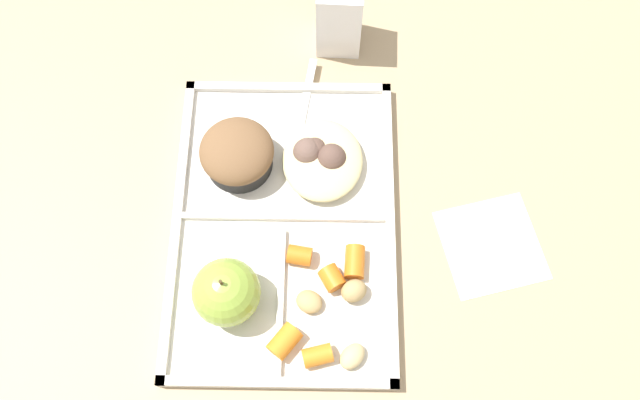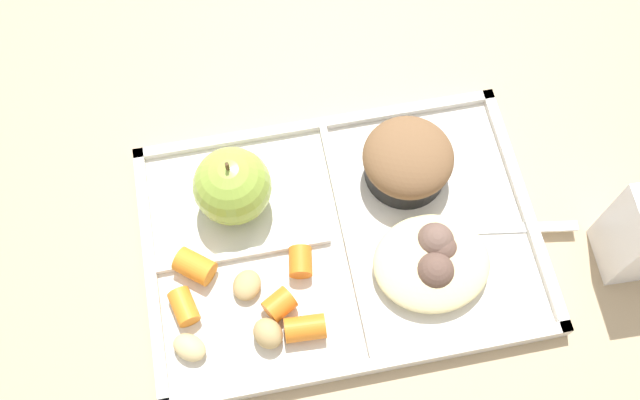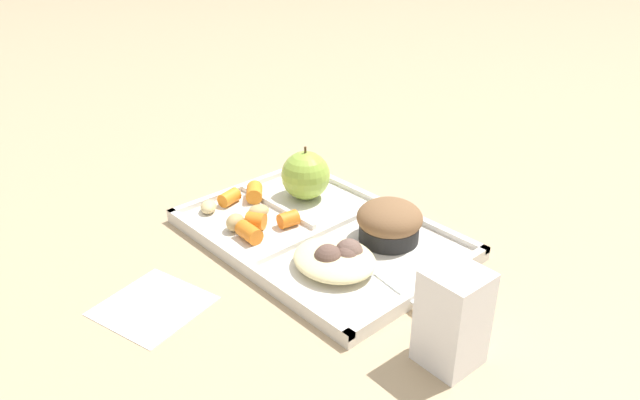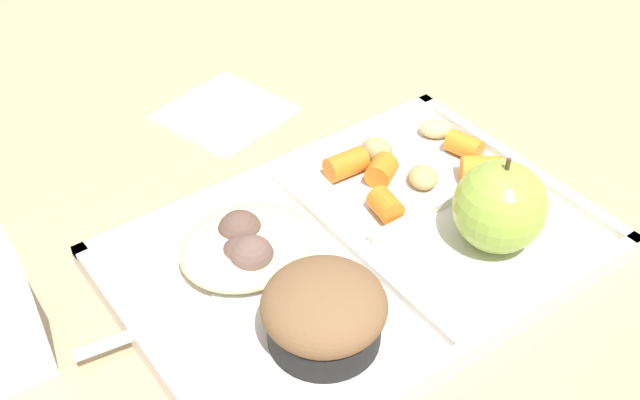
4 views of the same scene
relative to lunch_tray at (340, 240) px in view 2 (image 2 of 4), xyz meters
name	(u,v)px [view 2 (image 2 of 4)]	position (x,y,z in m)	size (l,w,h in m)	color
ground	(341,242)	(0.00, 0.00, -0.01)	(6.00, 6.00, 0.00)	tan
lunch_tray	(340,240)	(0.00, 0.00, 0.00)	(0.38, 0.26, 0.02)	silver
green_apple	(232,186)	(-0.09, 0.06, 0.04)	(0.07, 0.07, 0.08)	#93B742
bran_muffin	(407,161)	(0.08, 0.06, 0.03)	(0.09, 0.09, 0.06)	black
carrot_slice_diagonal	(184,307)	(-0.16, -0.04, 0.02)	(0.02, 0.02, 0.03)	orange
carrot_slice_center	(279,305)	(-0.07, -0.06, 0.02)	(0.02, 0.02, 0.03)	orange
carrot_slice_small	(195,266)	(-0.14, -0.01, 0.02)	(0.02, 0.02, 0.04)	orange
carrot_slice_edge	(300,262)	(-0.04, -0.02, 0.02)	(0.02, 0.02, 0.03)	orange
carrot_slice_near_corner	(305,328)	(-0.05, -0.08, 0.02)	(0.02, 0.02, 0.04)	orange
potato_chunk_wedge	(189,347)	(-0.16, -0.08, 0.01)	(0.03, 0.02, 0.02)	tan
potato_chunk_browned	(268,333)	(-0.08, -0.08, 0.02)	(0.03, 0.03, 0.02)	tan
potato_chunk_corner	(247,285)	(-0.10, -0.03, 0.01)	(0.03, 0.03, 0.02)	tan
egg_noodle_pile	(432,263)	(0.08, -0.05, 0.02)	(0.11, 0.10, 0.03)	beige
meatball_back	(435,272)	(0.08, -0.06, 0.02)	(0.04, 0.04, 0.04)	brown
meatball_center	(441,250)	(0.09, -0.04, 0.02)	(0.03, 0.03, 0.03)	brown
meatball_side	(435,241)	(0.08, -0.03, 0.02)	(0.04, 0.04, 0.04)	brown
plastic_fork	(484,229)	(0.14, -0.02, 0.01)	(0.16, 0.04, 0.00)	white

